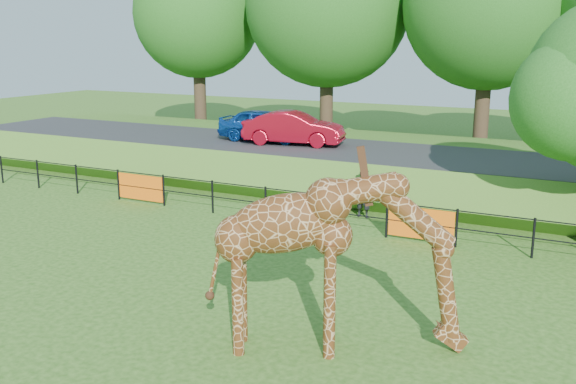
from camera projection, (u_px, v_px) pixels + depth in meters
name	position (u px, v px, depth m)	size (l,w,h in m)	color
ground	(160.00, 334.00, 12.59)	(90.00, 90.00, 0.00)	#2B5615
giraffe	(338.00, 263.00, 11.57)	(4.77, 0.88, 3.41)	#562D11
perimeter_fence	(323.00, 211.00, 19.41)	(28.07, 0.10, 1.10)	black
embankment	(398.00, 165.00, 25.89)	(40.00, 9.00, 1.30)	#2B5615
road	(387.00, 154.00, 24.42)	(40.00, 5.00, 0.12)	#29292B
car_blue	(265.00, 125.00, 26.89)	(1.59, 3.94, 1.34)	#154EAF
car_red	(294.00, 128.00, 25.99)	(1.42, 4.06, 1.34)	#AD0C1F
visitor	(364.00, 193.00, 20.58)	(0.59, 0.39, 1.63)	black
bg_tree_line	(487.00, 3.00, 29.17)	(37.30, 8.80, 11.82)	black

